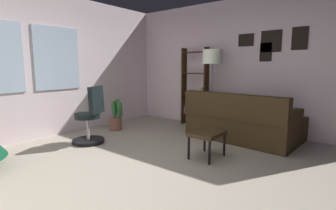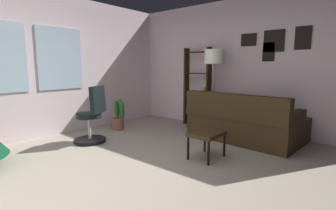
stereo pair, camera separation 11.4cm
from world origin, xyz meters
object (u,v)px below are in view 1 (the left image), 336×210
footstool (207,135)px  potted_plant (116,117)px  bookshelf (195,92)px  office_chair (90,121)px  floor_lamp (212,62)px  couch (250,123)px

footstool → potted_plant: (0.30, 2.39, -0.06)m
bookshelf → office_chair: bearing=163.4°
footstool → office_chair: bearing=107.5°
footstool → office_chair: (-0.63, 2.00, 0.06)m
footstool → bookshelf: 2.18m
office_chair → bookshelf: size_ratio=0.58×
bookshelf → floor_lamp: bearing=-118.8°
floor_lamp → potted_plant: 2.32m
potted_plant → office_chair: bearing=-157.1°
couch → footstool: couch is taller
couch → floor_lamp: (0.03, 0.84, 1.14)m
footstool → floor_lamp: (1.37, 0.69, 1.10)m
office_chair → bookshelf: bookshelf is taller
potted_plant → footstool: bearing=-97.1°
couch → office_chair: 2.91m
floor_lamp → couch: bearing=-92.0°
office_chair → floor_lamp: size_ratio=0.60×
couch → floor_lamp: floor_lamp is taller
footstool → potted_plant: bearing=82.9°
bookshelf → floor_lamp: 0.97m
bookshelf → floor_lamp: size_ratio=1.05×
footstool → potted_plant: potted_plant is taller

